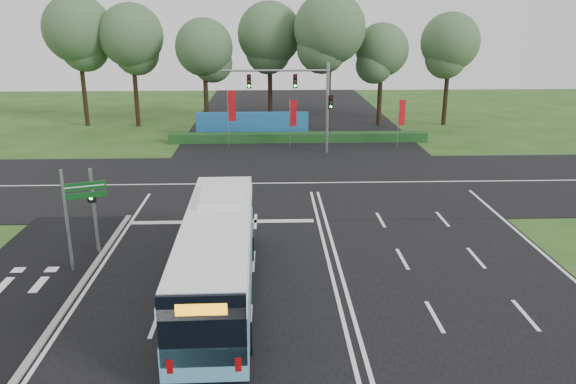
% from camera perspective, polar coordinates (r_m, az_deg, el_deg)
% --- Properties ---
extents(ground, '(120.00, 120.00, 0.00)m').
position_cam_1_polar(ground, '(24.95, 4.09, -7.00)').
color(ground, '#244717').
rests_on(ground, ground).
extents(road_main, '(20.00, 120.00, 0.04)m').
position_cam_1_polar(road_main, '(24.95, 4.09, -6.96)').
color(road_main, black).
rests_on(road_main, ground).
extents(road_cross, '(120.00, 14.00, 0.05)m').
position_cam_1_polar(road_cross, '(36.17, 2.13, 0.90)').
color(road_cross, black).
rests_on(road_cross, ground).
extents(bike_path, '(5.00, 18.00, 0.06)m').
position_cam_1_polar(bike_path, '(24.24, -26.38, -9.60)').
color(bike_path, black).
rests_on(bike_path, ground).
extents(kerb_strip, '(0.25, 18.00, 0.12)m').
position_cam_1_polar(kerb_strip, '(23.35, -20.94, -9.84)').
color(kerb_strip, gray).
rests_on(kerb_strip, ground).
extents(city_bus, '(2.74, 11.98, 3.43)m').
position_cam_1_polar(city_bus, '(21.29, -7.15, -6.47)').
color(city_bus, '#57A6CB').
rests_on(city_bus, ground).
extents(pedestrian_signal, '(0.37, 0.44, 3.99)m').
position_cam_1_polar(pedestrian_signal, '(26.28, -19.13, -1.58)').
color(pedestrian_signal, gray).
rests_on(pedestrian_signal, ground).
extents(street_sign, '(1.66, 0.64, 4.45)m').
position_cam_1_polar(street_sign, '(24.61, -20.84, -1.57)').
color(street_sign, gray).
rests_on(street_sign, ground).
extents(banner_flag_left, '(0.68, 0.08, 4.62)m').
position_cam_1_polar(banner_flag_left, '(46.72, -5.83, 8.35)').
color(banner_flag_left, gray).
rests_on(banner_flag_left, ground).
extents(banner_flag_mid, '(0.58, 0.18, 3.97)m').
position_cam_1_polar(banner_flag_mid, '(45.78, 0.46, 7.75)').
color(banner_flag_mid, gray).
rests_on(banner_flag_mid, ground).
extents(banner_flag_right, '(0.58, 0.15, 3.94)m').
position_cam_1_polar(banner_flag_right, '(47.04, 11.42, 7.65)').
color(banner_flag_right, gray).
rests_on(banner_flag_right, ground).
extents(traffic_light_gantry, '(8.41, 0.28, 7.00)m').
position_cam_1_polar(traffic_light_gantry, '(43.54, 1.67, 9.97)').
color(traffic_light_gantry, gray).
rests_on(traffic_light_gantry, ground).
extents(hedge, '(22.00, 1.20, 0.80)m').
position_cam_1_polar(hedge, '(48.18, 1.08, 5.55)').
color(hedge, '#163C19').
rests_on(hedge, ground).
extents(blue_hoarding, '(10.00, 0.30, 2.20)m').
position_cam_1_polar(blue_hoarding, '(50.45, -3.65, 6.87)').
color(blue_hoarding, '#1D61A2').
rests_on(blue_hoarding, ground).
extents(eucalyptus_row, '(41.28, 9.56, 12.53)m').
position_cam_1_polar(eucalyptus_row, '(54.49, -3.85, 15.49)').
color(eucalyptus_row, black).
rests_on(eucalyptus_row, ground).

